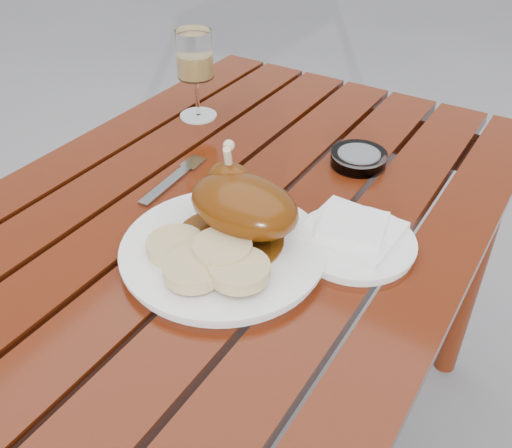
{
  "coord_description": "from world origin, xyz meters",
  "views": [
    {
      "loc": [
        0.46,
        -0.65,
        1.3
      ],
      "look_at": [
        0.09,
        -0.05,
        0.78
      ],
      "focal_mm": 40.0,
      "sensor_mm": 36.0,
      "label": 1
    }
  ],
  "objects": [
    {
      "name": "bread_dumplings",
      "position": [
        0.08,
        -0.16,
        0.79
      ],
      "size": [
        0.2,
        0.14,
        0.03
      ],
      "color": "tan",
      "rests_on": "dinner_plate"
    },
    {
      "name": "table",
      "position": [
        0.0,
        0.0,
        0.38
      ],
      "size": [
        0.8,
        1.2,
        0.75
      ],
      "primitive_type": "cube",
      "color": "#5E1C0B",
      "rests_on": "ground"
    },
    {
      "name": "knife",
      "position": [
        0.18,
        -0.05,
        0.75
      ],
      "size": [
        0.05,
        0.22,
        0.01
      ],
      "primitive_type": "cube",
      "rotation": [
        0.0,
        0.0,
        0.12
      ],
      "color": "gray",
      "rests_on": "table"
    },
    {
      "name": "dinner_plate",
      "position": [
        0.07,
        -0.11,
        0.76
      ],
      "size": [
        0.35,
        0.35,
        0.02
      ],
      "primitive_type": "cylinder",
      "rotation": [
        0.0,
        0.0,
        0.15
      ],
      "color": "white",
      "rests_on": "table"
    },
    {
      "name": "wine_glass",
      "position": [
        -0.25,
        0.25,
        0.84
      ],
      "size": [
        0.09,
        0.09,
        0.19
      ],
      "primitive_type": "cylinder",
      "rotation": [
        0.0,
        0.0,
        -0.12
      ],
      "color": "#DAB463",
      "rests_on": "table"
    },
    {
      "name": "roast_duck",
      "position": [
        0.07,
        -0.06,
        0.82
      ],
      "size": [
        0.18,
        0.17,
        0.13
      ],
      "color": "#552A09",
      "rests_on": "dinner_plate"
    },
    {
      "name": "side_plate",
      "position": [
        0.23,
        0.01,
        0.76
      ],
      "size": [
        0.21,
        0.21,
        0.02
      ],
      "primitive_type": "cylinder",
      "rotation": [
        0.0,
        0.0,
        -0.15
      ],
      "color": "white",
      "rests_on": "table"
    },
    {
      "name": "napkin",
      "position": [
        0.22,
        0.02,
        0.77
      ],
      "size": [
        0.14,
        0.13,
        0.01
      ],
      "primitive_type": "cube",
      "rotation": [
        0.0,
        0.0,
        -0.05
      ],
      "color": "white",
      "rests_on": "side_plate"
    },
    {
      "name": "fork",
      "position": [
        -0.13,
        0.01,
        0.75
      ],
      "size": [
        0.03,
        0.17,
        0.01
      ],
      "primitive_type": "cube",
      "rotation": [
        0.0,
        0.0,
        0.07
      ],
      "color": "gray",
      "rests_on": "table"
    },
    {
      "name": "ashtray",
      "position": [
        0.13,
        0.24,
        0.76
      ],
      "size": [
        0.12,
        0.12,
        0.03
      ],
      "primitive_type": "cylinder",
      "rotation": [
        0.0,
        0.0,
        0.16
      ],
      "color": "#B2B7BC",
      "rests_on": "table"
    }
  ]
}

